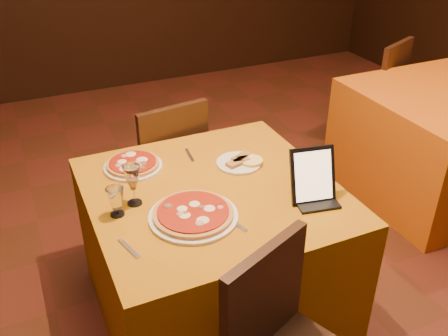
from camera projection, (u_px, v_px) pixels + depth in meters
name	position (u px, v px, depth m)	size (l,w,h in m)	color
floor	(284.00, 303.00, 2.68)	(6.00, 7.00, 0.01)	#5E2D19
main_table	(213.00, 253.00, 2.45)	(1.10, 1.10, 0.75)	#AA6B0A
side_table	(439.00, 143.00, 3.45)	(1.10, 1.10, 0.75)	#CE5E0D
chair_main_far	(162.00, 165.00, 3.04)	(0.38, 0.38, 0.91)	black
chair_side_far	(368.00, 93.00, 4.04)	(0.38, 0.38, 0.91)	black
pizza_near	(193.00, 215.00, 2.07)	(0.37, 0.37, 0.03)	white
pizza_far	(133.00, 165.00, 2.42)	(0.28, 0.28, 0.03)	white
cutlet_dish	(239.00, 162.00, 2.45)	(0.22, 0.22, 0.03)	white
wine_glass	(133.00, 185.00, 2.12)	(0.07, 0.07, 0.19)	#DDBA7D
water_glass	(116.00, 202.00, 2.06)	(0.08, 0.08, 0.13)	white
tablet	(313.00, 175.00, 2.14)	(0.20, 0.02, 0.24)	black
knife	(230.00, 220.00, 2.06)	(0.20, 0.02, 0.01)	silver
fork_near	(129.00, 248.00, 1.90)	(0.14, 0.02, 0.01)	#A9ABB0
fork_far	(190.00, 155.00, 2.53)	(0.14, 0.02, 0.01)	#A7A6AD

